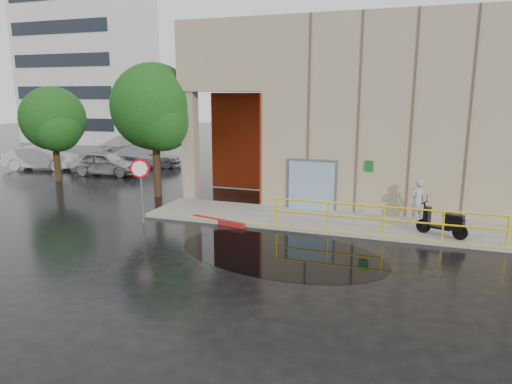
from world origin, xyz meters
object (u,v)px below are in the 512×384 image
(person, at_px, (418,201))
(car_b, at_px, (41,158))
(stop_sign, at_px, (141,176))
(red_curb, at_px, (218,221))
(tree_far, at_px, (54,121))
(scooter, at_px, (443,215))
(car_a, at_px, (106,163))
(car_c, at_px, (144,157))
(tree_near, at_px, (156,110))

(person, height_order, car_b, person)
(stop_sign, height_order, car_b, stop_sign)
(red_curb, height_order, tree_far, tree_far)
(red_curb, bearing_deg, scooter, 4.01)
(car_a, height_order, car_c, car_a)
(stop_sign, bearing_deg, tree_far, 137.50)
(red_curb, distance_m, car_b, 18.10)
(car_c, height_order, tree_near, tree_near)
(scooter, distance_m, car_c, 21.08)
(tree_far, bearing_deg, red_curb, -22.62)
(scooter, bearing_deg, stop_sign, -150.20)
(tree_near, bearing_deg, tree_far, 167.57)
(person, distance_m, scooter, 1.79)
(car_b, height_order, car_c, car_b)
(stop_sign, distance_m, tree_near, 5.14)
(scooter, distance_m, red_curb, 8.11)
(scooter, height_order, tree_far, tree_far)
(scooter, height_order, red_curb, scooter)
(tree_near, bearing_deg, scooter, -12.52)
(stop_sign, distance_m, car_b, 16.18)
(person, relative_size, red_curb, 0.68)
(scooter, xyz_separation_m, tree_far, (-20.06, 4.44, 2.48))
(red_curb, xyz_separation_m, car_c, (-10.25, 11.04, 0.63))
(car_c, bearing_deg, person, -140.39)
(person, relative_size, scooter, 0.93)
(person, xyz_separation_m, car_a, (-18.10, 5.58, -0.24))
(car_c, bearing_deg, tree_far, 140.22)
(red_curb, height_order, car_a, car_a)
(car_c, relative_size, tree_near, 0.79)
(red_curb, bearing_deg, car_c, 132.89)
(scooter, distance_m, tree_near, 13.27)
(red_curb, relative_size, tree_near, 0.38)
(person, distance_m, tree_far, 19.61)
(red_curb, distance_m, tree_far, 13.43)
(person, distance_m, tree_near, 12.23)
(red_curb, relative_size, car_a, 0.56)
(stop_sign, bearing_deg, red_curb, 8.18)
(car_a, distance_m, tree_near, 8.44)
(red_curb, height_order, car_c, car_c)
(red_curb, xyz_separation_m, car_a, (-10.87, 7.73, 0.64))
(scooter, height_order, car_b, car_b)
(red_curb, relative_size, tree_far, 0.45)
(person, height_order, red_curb, person)
(scooter, relative_size, car_c, 0.35)
(stop_sign, relative_size, car_c, 0.51)
(scooter, bearing_deg, tree_near, -170.45)
(car_b, xyz_separation_m, tree_far, (4.16, -3.07, 2.63))
(scooter, distance_m, tree_far, 20.70)
(car_b, bearing_deg, stop_sign, -139.64)
(car_b, relative_size, tree_near, 0.74)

